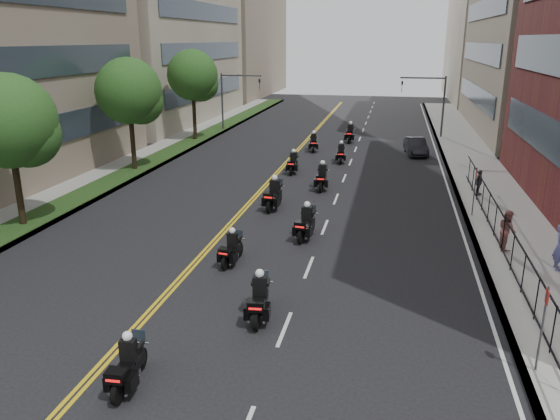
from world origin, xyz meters
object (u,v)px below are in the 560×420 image
(motorcycle_8, at_px, (314,143))
(pedestrian_b, at_px, (507,230))
(motorcycle_6, at_px, (293,164))
(motorcycle_9, at_px, (350,134))
(motorcycle_2, at_px, (232,250))
(parked_sedan, at_px, (416,146))
(pedestrian_a, at_px, (560,247))
(motorcycle_7, at_px, (341,154))
(motorcycle_1, at_px, (259,300))
(motorcycle_4, at_px, (274,196))
(pedestrian_c, at_px, (479,182))
(motorcycle_5, at_px, (322,178))
(motorcycle_3, at_px, (306,224))
(motorcycle_0, at_px, (128,367))

(motorcycle_8, height_order, pedestrian_b, pedestrian_b)
(motorcycle_6, relative_size, motorcycle_8, 0.99)
(pedestrian_b, bearing_deg, motorcycle_9, 5.93)
(motorcycle_2, distance_m, pedestrian_b, 11.73)
(motorcycle_2, distance_m, parked_sedan, 25.40)
(motorcycle_2, bearing_deg, pedestrian_a, 14.24)
(parked_sedan, bearing_deg, motorcycle_7, -151.34)
(pedestrian_a, bearing_deg, motorcycle_8, 32.70)
(motorcycle_1, height_order, pedestrian_a, pedestrian_a)
(motorcycle_2, xyz_separation_m, motorcycle_4, (0.06, 7.71, 0.13))
(motorcycle_9, bearing_deg, pedestrian_b, -70.11)
(parked_sedan, bearing_deg, motorcycle_6, -144.15)
(pedestrian_c, bearing_deg, pedestrian_a, -143.27)
(motorcycle_5, xyz_separation_m, pedestrian_b, (9.08, -8.58, 0.32))
(motorcycle_6, relative_size, pedestrian_a, 1.22)
(motorcycle_1, relative_size, motorcycle_3, 0.98)
(motorcycle_4, bearing_deg, motorcycle_6, 97.59)
(motorcycle_7, distance_m, parked_sedan, 6.89)
(motorcycle_7, bearing_deg, pedestrian_c, -45.33)
(motorcycle_2, bearing_deg, motorcycle_1, -56.11)
(pedestrian_c, bearing_deg, motorcycle_0, 179.34)
(motorcycle_8, relative_size, parked_sedan, 0.56)
(pedestrian_b, bearing_deg, parked_sedan, -4.61)
(motorcycle_5, bearing_deg, motorcycle_1, -91.66)
(motorcycle_8, bearing_deg, motorcycle_0, -97.86)
(motorcycle_0, xyz_separation_m, pedestrian_a, (13.02, 10.29, 0.44))
(motorcycle_7, bearing_deg, motorcycle_5, -96.69)
(motorcycle_0, relative_size, motorcycle_4, 0.86)
(pedestrian_c, bearing_deg, motorcycle_5, 118.77)
(parked_sedan, relative_size, pedestrian_a, 2.18)
(parked_sedan, bearing_deg, pedestrian_a, -86.19)
(motorcycle_0, bearing_deg, pedestrian_c, 57.79)
(motorcycle_7, bearing_deg, motorcycle_0, -99.37)
(motorcycle_6, relative_size, parked_sedan, 0.56)
(motorcycle_3, xyz_separation_m, pedestrian_c, (8.66, 8.77, 0.20))
(motorcycle_8, distance_m, parked_sedan, 8.13)
(motorcycle_3, distance_m, motorcycle_8, 20.43)
(motorcycle_9, distance_m, parked_sedan, 7.03)
(motorcycle_0, bearing_deg, motorcycle_2, 84.71)
(motorcycle_1, relative_size, motorcycle_4, 0.92)
(pedestrian_a, bearing_deg, motorcycle_3, 82.51)
(motorcycle_0, distance_m, pedestrian_a, 16.60)
(motorcycle_9, relative_size, pedestrian_b, 1.44)
(motorcycle_6, relative_size, pedestrian_b, 1.29)
(motorcycle_0, relative_size, motorcycle_1, 0.93)
(motorcycle_5, xyz_separation_m, pedestrian_a, (10.68, -10.42, 0.36))
(motorcycle_3, xyz_separation_m, pedestrian_b, (8.66, 0.07, 0.33))
(motorcycle_5, xyz_separation_m, motorcycle_6, (-2.49, 3.80, -0.05))
(motorcycle_5, relative_size, pedestrian_c, 1.64)
(motorcycle_5, relative_size, parked_sedan, 0.60)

